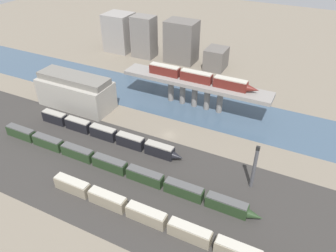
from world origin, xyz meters
The scene contains 14 objects.
ground_plane centered at (0.00, 0.00, 0.00)m, with size 400.00×400.00×0.00m, color #756B5B.
railbed_yard centered at (0.00, -24.00, 0.00)m, with size 280.00×42.00×0.01m, color #33302D.
river_water centered at (0.00, 22.34, 0.00)m, with size 320.00×25.61×0.01m, color #3D5166.
bridge centered at (0.00, 22.34, 8.77)m, with size 58.29×8.73×10.77m.
train_on_bridge centered at (1.78, 22.34, 12.64)m, with size 42.99×2.99×3.84m.
train_yard_near centered at (24.15, -35.49, 1.92)m, with size 84.49×2.81×3.90m.
train_yard_mid centered at (-6.90, -23.32, 1.82)m, with size 87.49×2.81×3.70m.
train_yard_far centered at (-18.20, -11.14, 2.02)m, with size 55.69×2.84×4.12m.
warehouse_building centered at (-41.20, 2.13, 6.21)m, with size 29.24×12.34×13.07m.
signal_tower centered at (31.58, -11.90, 6.93)m, with size 1.00×0.96×14.11m.
city_block_far_left centered at (-59.14, 60.00, 9.78)m, with size 13.79×12.68×19.55m, color gray.
city_block_left centered at (-42.94, 58.12, 10.36)m, with size 11.35×8.47×20.71m, color slate.
city_block_center centered at (-23.20, 60.61, 10.19)m, with size 15.00×10.96×20.37m, color #605B56.
city_block_right centered at (-4.61, 59.96, 4.99)m, with size 9.39×11.05×9.99m, color #605B56.
Camera 1 is at (40.47, -82.21, 65.84)m, focal length 35.00 mm.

